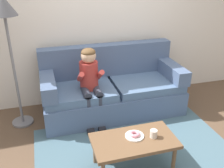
% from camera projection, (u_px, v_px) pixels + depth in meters
% --- Properties ---
extents(ground, '(10.00, 10.00, 0.00)m').
position_uv_depth(ground, '(130.00, 141.00, 3.38)').
color(ground, brown).
extents(wall_back, '(8.00, 0.10, 2.80)m').
position_uv_depth(wall_back, '(102.00, 15.00, 4.00)').
color(wall_back, silver).
rests_on(wall_back, ground).
extents(area_rug, '(2.42, 1.67, 0.01)m').
position_uv_depth(area_rug, '(136.00, 153.00, 3.16)').
color(area_rug, '#476675').
rests_on(area_rug, ground).
extents(couch, '(2.10, 0.90, 1.00)m').
position_uv_depth(couch, '(112.00, 90.00, 3.97)').
color(couch, slate).
rests_on(couch, ground).
extents(coffee_table, '(0.92, 0.50, 0.39)m').
position_uv_depth(coffee_table, '(134.00, 143.00, 2.80)').
color(coffee_table, brown).
rests_on(coffee_table, ground).
extents(person_child, '(0.34, 0.58, 1.10)m').
position_uv_depth(person_child, '(90.00, 79.00, 3.56)').
color(person_child, '#AD3833').
rests_on(person_child, ground).
extents(plate, '(0.21, 0.21, 0.01)m').
position_uv_depth(plate, '(135.00, 136.00, 2.83)').
color(plate, white).
rests_on(plate, coffee_table).
extents(donut, '(0.16, 0.16, 0.04)m').
position_uv_depth(donut, '(135.00, 134.00, 2.82)').
color(donut, pink).
rests_on(donut, plate).
extents(mug, '(0.08, 0.08, 0.09)m').
position_uv_depth(mug, '(154.00, 134.00, 2.80)').
color(mug, silver).
rests_on(mug, coffee_table).
extents(toy_controller, '(0.23, 0.09, 0.05)m').
position_uv_depth(toy_controller, '(155.00, 133.00, 3.51)').
color(toy_controller, blue).
rests_on(toy_controller, ground).
extents(floor_lamp, '(0.33, 0.33, 1.81)m').
position_uv_depth(floor_lamp, '(5.00, 21.00, 3.15)').
color(floor_lamp, slate).
rests_on(floor_lamp, ground).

